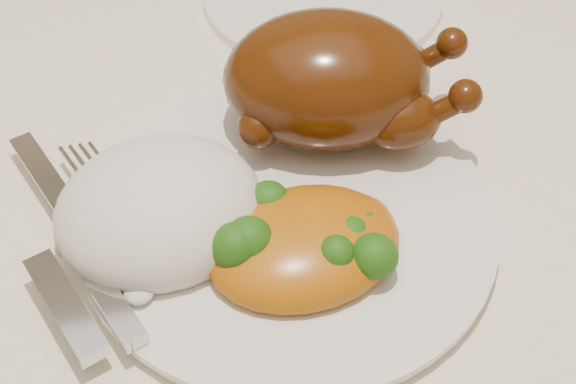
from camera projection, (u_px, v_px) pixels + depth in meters
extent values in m
cube|color=brown|center=(84.00, 164.00, 0.60)|extent=(1.60, 0.90, 0.04)
cube|color=white|center=(78.00, 141.00, 0.58)|extent=(1.72, 1.02, 0.01)
cylinder|color=white|center=(288.00, 219.00, 0.52)|extent=(0.33, 0.33, 0.01)
ellipsoid|color=#482207|center=(327.00, 79.00, 0.54)|extent=(0.16, 0.14, 0.09)
ellipsoid|color=#482207|center=(315.00, 62.00, 0.52)|extent=(0.08, 0.06, 0.04)
ellipsoid|color=#482207|center=(402.00, 121.00, 0.53)|extent=(0.05, 0.04, 0.04)
sphere|color=#482207|center=(465.00, 96.00, 0.51)|extent=(0.02, 0.02, 0.02)
ellipsoid|color=#482207|center=(393.00, 67.00, 0.57)|extent=(0.05, 0.04, 0.04)
sphere|color=#482207|center=(452.00, 43.00, 0.55)|extent=(0.02, 0.02, 0.02)
sphere|color=#482207|center=(258.00, 128.00, 0.53)|extent=(0.03, 0.03, 0.03)
sphere|color=#482207|center=(260.00, 67.00, 0.57)|extent=(0.03, 0.03, 0.03)
ellipsoid|color=silver|center=(160.00, 210.00, 0.50)|extent=(0.15, 0.14, 0.07)
ellipsoid|color=#BA5F0B|center=(303.00, 247.00, 0.48)|extent=(0.13, 0.11, 0.04)
ellipsoid|color=#BA5F0B|center=(350.00, 225.00, 0.49)|extent=(0.05, 0.05, 0.03)
ellipsoid|color=#143709|center=(361.00, 229.00, 0.49)|extent=(0.03, 0.03, 0.03)
ellipsoid|color=#143709|center=(269.00, 199.00, 0.50)|extent=(0.03, 0.03, 0.02)
ellipsoid|color=#143709|center=(336.00, 254.00, 0.46)|extent=(0.02, 0.02, 0.02)
ellipsoid|color=#143709|center=(235.00, 247.00, 0.47)|extent=(0.03, 0.03, 0.03)
ellipsoid|color=#143709|center=(374.00, 256.00, 0.46)|extent=(0.03, 0.03, 0.03)
ellipsoid|color=#143709|center=(349.00, 236.00, 0.48)|extent=(0.03, 0.03, 0.02)
ellipsoid|color=#143709|center=(249.00, 243.00, 0.47)|extent=(0.03, 0.03, 0.03)
cube|color=silver|center=(57.00, 194.00, 0.52)|extent=(0.06, 0.13, 0.00)
cube|color=silver|center=(65.00, 306.00, 0.46)|extent=(0.04, 0.08, 0.01)
cube|color=silver|center=(103.00, 291.00, 0.46)|extent=(0.04, 0.09, 0.01)
cube|color=silver|center=(91.00, 187.00, 0.52)|extent=(0.05, 0.09, 0.00)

